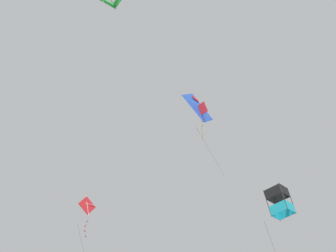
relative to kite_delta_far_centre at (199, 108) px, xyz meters
The scene contains 3 objects.
kite_delta_far_centre is the anchor object (origin of this frame).
kite_diamond_upper_right 9.74m from the kite_delta_far_centre, 23.74° to the right, with size 2.23×1.64×8.86m.
kite_box_near_right 8.33m from the kite_delta_far_centre, 147.50° to the left, with size 2.43×2.23×10.09m.
Camera 1 is at (12.33, 30.89, 20.14)m, focal length 54.86 mm.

